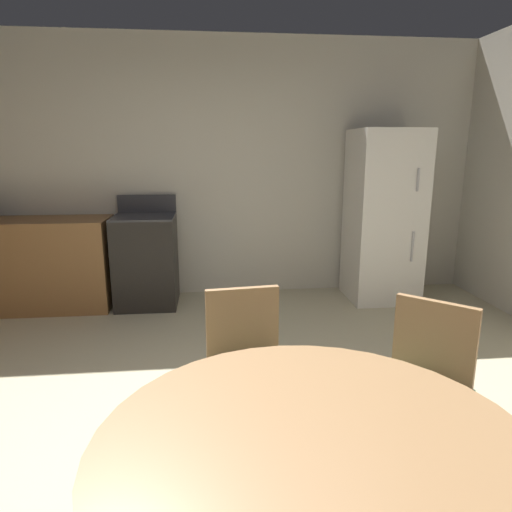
% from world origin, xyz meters
% --- Properties ---
extents(ground_plane, '(14.00, 14.00, 0.00)m').
position_xyz_m(ground_plane, '(0.00, 0.00, 0.00)').
color(ground_plane, beige).
extents(wall_back, '(6.09, 0.12, 2.70)m').
position_xyz_m(wall_back, '(0.00, 3.03, 1.35)').
color(wall_back, beige).
rests_on(wall_back, ground).
extents(kitchen_counter, '(1.76, 0.60, 0.90)m').
position_xyz_m(kitchen_counter, '(-1.87, 2.63, 0.45)').
color(kitchen_counter, olive).
rests_on(kitchen_counter, ground).
extents(oven_range, '(0.60, 0.60, 1.10)m').
position_xyz_m(oven_range, '(-0.63, 2.63, 0.47)').
color(oven_range, black).
rests_on(oven_range, ground).
extents(refrigerator, '(0.68, 0.68, 1.76)m').
position_xyz_m(refrigerator, '(1.81, 2.58, 0.88)').
color(refrigerator, white).
rests_on(refrigerator, ground).
extents(dining_table, '(1.27, 1.27, 0.76)m').
position_xyz_m(dining_table, '(0.29, -0.81, 0.61)').
color(dining_table, '#9E754C').
rests_on(dining_table, ground).
extents(chair_north, '(0.44, 0.44, 0.87)m').
position_xyz_m(chair_north, '(0.18, 0.18, 0.50)').
color(chair_north, '#9E754C').
rests_on(chair_north, ground).
extents(chair_northeast, '(0.57, 0.57, 0.87)m').
position_xyz_m(chair_northeast, '(0.98, -0.09, 0.50)').
color(chair_northeast, '#9E754C').
rests_on(chair_northeast, ground).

